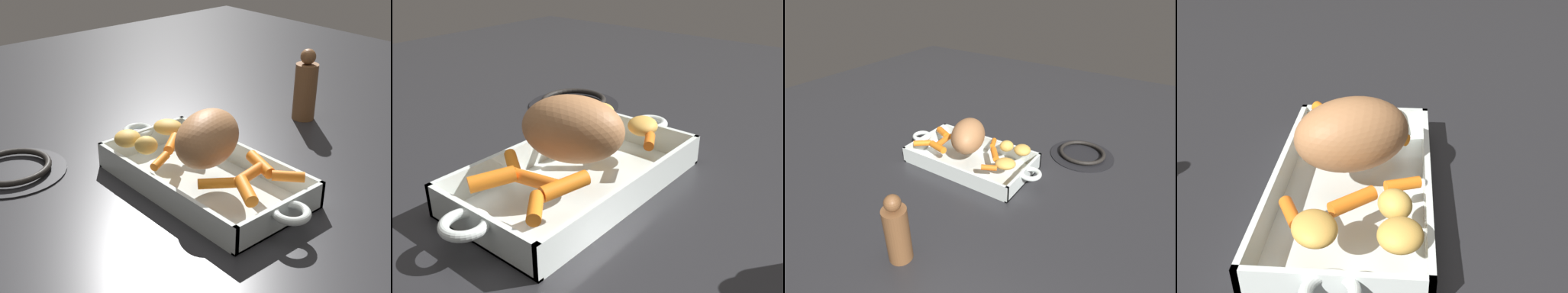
# 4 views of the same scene
# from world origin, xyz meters

# --- Properties ---
(ground_plane) EXTENTS (2.33, 2.33, 0.00)m
(ground_plane) POSITION_xyz_m (0.00, 0.00, 0.00)
(ground_plane) COLOR #232326
(roasting_dish) EXTENTS (0.47, 0.21, 0.05)m
(roasting_dish) POSITION_xyz_m (0.00, 0.00, 0.02)
(roasting_dish) COLOR silver
(roasting_dish) RESTS_ON ground_plane
(pork_roast) EXTENTS (0.15, 0.18, 0.10)m
(pork_roast) POSITION_xyz_m (0.01, 0.00, 0.10)
(pork_roast) COLOR #A26D43
(pork_roast) RESTS_ON roasting_dish
(baby_carrot_northeast) EXTENTS (0.05, 0.03, 0.02)m
(baby_carrot_northeast) POSITION_xyz_m (-0.10, 0.06, 0.06)
(baby_carrot_northeast) COLOR orange
(baby_carrot_northeast) RESTS_ON roasting_dish
(baby_carrot_center_left) EXTENTS (0.05, 0.06, 0.02)m
(baby_carrot_center_left) POSITION_xyz_m (0.08, -0.05, 0.06)
(baby_carrot_center_left) COLOR orange
(baby_carrot_center_left) RESTS_ON roasting_dish
(baby_carrot_short) EXTENTS (0.05, 0.06, 0.02)m
(baby_carrot_short) POSITION_xyz_m (-0.08, -0.01, 0.06)
(baby_carrot_short) COLOR orange
(baby_carrot_short) RESTS_ON roasting_dish
(baby_carrot_northwest) EXTENTS (0.03, 0.05, 0.02)m
(baby_carrot_northwest) POSITION_xyz_m (-0.04, -0.07, 0.06)
(baby_carrot_northwest) COLOR orange
(baby_carrot_northwest) RESTS_ON roasting_dish
(baby_carrot_center_right) EXTENTS (0.07, 0.05, 0.03)m
(baby_carrot_center_right) POSITION_xyz_m (0.13, -0.03, 0.06)
(baby_carrot_center_right) COLOR orange
(baby_carrot_center_right) RESTS_ON roasting_dish
(baby_carrot_southwest) EXTENTS (0.07, 0.04, 0.03)m
(baby_carrot_southwest) POSITION_xyz_m (0.09, 0.05, 0.06)
(baby_carrot_southwest) COLOR orange
(baby_carrot_southwest) RESTS_ON roasting_dish
(baby_carrot_southeast) EXTENTS (0.05, 0.05, 0.02)m
(baby_carrot_southeast) POSITION_xyz_m (0.14, 0.06, 0.06)
(baby_carrot_southeast) COLOR orange
(baby_carrot_southeast) RESTS_ON roasting_dish
(baby_carrot_long) EXTENTS (0.03, 0.07, 0.02)m
(baby_carrot_long) POSITION_xyz_m (0.10, 0.01, 0.06)
(baby_carrot_long) COLOR orange
(baby_carrot_long) RESTS_ON roasting_dish
(potato_whole) EXTENTS (0.05, 0.05, 0.03)m
(potato_whole) POSITION_xyz_m (-0.14, -0.07, 0.06)
(potato_whole) COLOR gold
(potato_whole) RESTS_ON roasting_dish
(potato_corner) EXTENTS (0.06, 0.06, 0.03)m
(potato_corner) POSITION_xyz_m (-0.09, -0.06, 0.07)
(potato_corner) COLOR gold
(potato_corner) RESTS_ON roasting_dish
(potato_golden_small) EXTENTS (0.08, 0.07, 0.03)m
(potato_golden_small) POSITION_xyz_m (-0.14, 0.03, 0.06)
(potato_golden_small) COLOR gold
(potato_golden_small) RESTS_ON roasting_dish
(stove_burner_rear) EXTENTS (0.20, 0.20, 0.02)m
(stove_burner_rear) POSITION_xyz_m (-0.27, -0.24, 0.01)
(stove_burner_rear) COLOR black
(stove_burner_rear) RESTS_ON ground_plane
(pepper_mill) EXTENTS (0.05, 0.05, 0.17)m
(pepper_mill) POSITION_xyz_m (-0.09, 0.38, 0.07)
(pepper_mill) COLOR brown
(pepper_mill) RESTS_ON ground_plane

